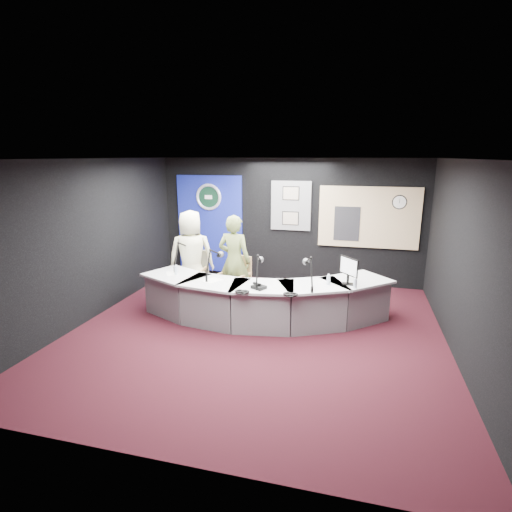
% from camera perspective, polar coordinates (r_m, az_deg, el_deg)
% --- Properties ---
extents(ground, '(6.00, 6.00, 0.00)m').
position_cam_1_polar(ground, '(6.73, -0.05, -10.86)').
color(ground, black).
rests_on(ground, ground).
extents(ceiling, '(6.00, 6.00, 0.02)m').
position_cam_1_polar(ceiling, '(6.10, -0.06, 13.72)').
color(ceiling, silver).
rests_on(ceiling, ground).
extents(wall_back, '(6.00, 0.02, 2.80)m').
position_cam_1_polar(wall_back, '(9.15, 4.68, 5.02)').
color(wall_back, black).
rests_on(wall_back, ground).
extents(wall_front, '(6.00, 0.02, 2.80)m').
position_cam_1_polar(wall_front, '(3.59, -12.35, -9.99)').
color(wall_front, black).
rests_on(wall_front, ground).
extents(wall_left, '(0.02, 6.00, 2.80)m').
position_cam_1_polar(wall_left, '(7.58, -22.60, 2.06)').
color(wall_left, black).
rests_on(wall_left, ground).
extents(wall_right, '(0.02, 6.00, 2.80)m').
position_cam_1_polar(wall_right, '(6.25, 27.62, -0.87)').
color(wall_right, black).
rests_on(wall_right, ground).
extents(broadcast_desk, '(4.50, 1.90, 0.75)m').
position_cam_1_polar(broadcast_desk, '(7.09, 0.67, -6.25)').
color(broadcast_desk, '#B8BBBD').
rests_on(broadcast_desk, ground).
extents(backdrop_panel, '(1.60, 0.05, 2.30)m').
position_cam_1_polar(backdrop_panel, '(9.65, -6.60, 4.54)').
color(backdrop_panel, navy).
rests_on(backdrop_panel, wall_back).
extents(agency_seal, '(0.63, 0.07, 0.63)m').
position_cam_1_polar(agency_seal, '(9.52, -6.79, 8.36)').
color(agency_seal, silver).
rests_on(agency_seal, backdrop_panel).
extents(seal_center, '(0.48, 0.01, 0.48)m').
position_cam_1_polar(seal_center, '(9.53, -6.78, 8.36)').
color(seal_center, black).
rests_on(seal_center, backdrop_panel).
extents(pinboard, '(0.90, 0.04, 1.10)m').
position_cam_1_polar(pinboard, '(9.06, 5.00, 7.16)').
color(pinboard, slate).
rests_on(pinboard, wall_back).
extents(framed_photo_upper, '(0.34, 0.02, 0.27)m').
position_cam_1_polar(framed_photo_upper, '(9.00, 5.01, 8.91)').
color(framed_photo_upper, gray).
rests_on(framed_photo_upper, pinboard).
extents(framed_photo_lower, '(0.34, 0.02, 0.27)m').
position_cam_1_polar(framed_photo_lower, '(9.07, 4.93, 5.38)').
color(framed_photo_lower, gray).
rests_on(framed_photo_lower, pinboard).
extents(booth_window_frame, '(2.12, 0.06, 1.32)m').
position_cam_1_polar(booth_window_frame, '(8.97, 15.79, 5.32)').
color(booth_window_frame, tan).
rests_on(booth_window_frame, wall_back).
extents(booth_glow, '(2.00, 0.02, 1.20)m').
position_cam_1_polar(booth_glow, '(8.96, 15.79, 5.31)').
color(booth_glow, '#D4B286').
rests_on(booth_glow, booth_window_frame).
extents(equipment_rack, '(0.55, 0.02, 0.75)m').
position_cam_1_polar(equipment_rack, '(8.96, 12.85, 4.52)').
color(equipment_rack, black).
rests_on(equipment_rack, booth_window_frame).
extents(wall_clock, '(0.28, 0.01, 0.28)m').
position_cam_1_polar(wall_clock, '(8.93, 19.82, 7.25)').
color(wall_clock, white).
rests_on(wall_clock, booth_window_frame).
extents(armchair_left, '(0.60, 0.60, 1.02)m').
position_cam_1_polar(armchair_left, '(8.15, -9.10, -2.71)').
color(armchair_left, '#AD854F').
rests_on(armchair_left, ground).
extents(armchair_right, '(0.65, 0.65, 0.90)m').
position_cam_1_polar(armchair_right, '(7.76, -3.07, -3.85)').
color(armchair_right, '#AD854F').
rests_on(armchair_right, ground).
extents(draped_jacket, '(0.50, 0.13, 0.70)m').
position_cam_1_polar(draped_jacket, '(8.34, -8.49, -1.49)').
color(draped_jacket, '#6A6859').
rests_on(draped_jacket, armchair_left).
extents(person_man, '(1.04, 0.87, 1.82)m').
position_cam_1_polar(person_man, '(8.04, -9.21, 0.04)').
color(person_man, beige).
rests_on(person_man, ground).
extents(person_woman, '(0.69, 0.50, 1.78)m').
position_cam_1_polar(person_woman, '(7.64, -3.11, -0.72)').
color(person_woman, olive).
rests_on(person_woman, ground).
extents(computer_monitor, '(0.30, 0.35, 0.30)m').
position_cam_1_polar(computer_monitor, '(6.78, 13.10, -1.41)').
color(computer_monitor, black).
rests_on(computer_monitor, broadcast_desk).
extents(desk_phone, '(0.27, 0.25, 0.05)m').
position_cam_1_polar(desk_phone, '(6.49, 0.40, -4.47)').
color(desk_phone, black).
rests_on(desk_phone, broadcast_desk).
extents(headphones_near, '(0.20, 0.20, 0.03)m').
position_cam_1_polar(headphones_near, '(6.20, 4.96, -5.47)').
color(headphones_near, black).
rests_on(headphones_near, broadcast_desk).
extents(headphones_far, '(0.22, 0.22, 0.04)m').
position_cam_1_polar(headphones_far, '(6.30, -1.99, -5.11)').
color(headphones_far, black).
rests_on(headphones_far, broadcast_desk).
extents(paper_stack, '(0.33, 0.36, 0.00)m').
position_cam_1_polar(paper_stack, '(7.46, -11.87, -2.46)').
color(paper_stack, white).
rests_on(paper_stack, broadcast_desk).
extents(notepad, '(0.34, 0.39, 0.00)m').
position_cam_1_polar(notepad, '(6.94, -6.28, -3.49)').
color(notepad, white).
rests_on(notepad, broadcast_desk).
extents(boom_mic_a, '(0.17, 0.74, 0.60)m').
position_cam_1_polar(boom_mic_a, '(7.72, -10.48, 0.46)').
color(boom_mic_a, black).
rests_on(boom_mic_a, broadcast_desk).
extents(boom_mic_b, '(0.16, 0.74, 0.60)m').
position_cam_1_polar(boom_mic_b, '(7.07, -6.06, -0.65)').
color(boom_mic_b, black).
rests_on(boom_mic_b, broadcast_desk).
extents(boom_mic_c, '(0.21, 0.73, 0.60)m').
position_cam_1_polar(boom_mic_c, '(6.64, 0.36, -1.55)').
color(boom_mic_c, black).
rests_on(boom_mic_c, broadcast_desk).
extents(boom_mic_d, '(0.30, 0.71, 0.60)m').
position_cam_1_polar(boom_mic_d, '(6.57, 7.59, -1.83)').
color(boom_mic_d, black).
rests_on(boom_mic_d, broadcast_desk).
extents(water_bottles, '(3.21, 0.18, 0.18)m').
position_cam_1_polar(water_bottles, '(6.89, 0.79, -2.77)').
color(water_bottles, silver).
rests_on(water_bottles, broadcast_desk).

